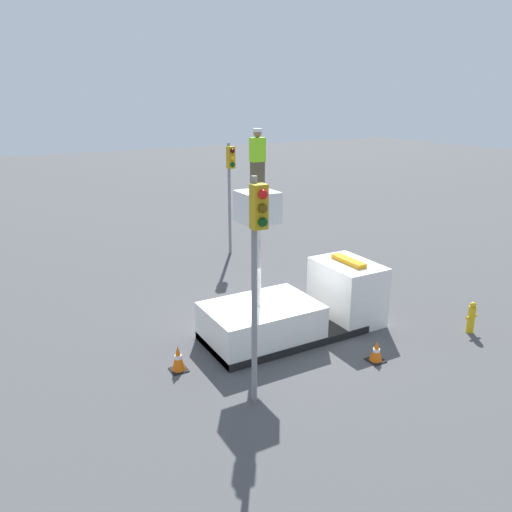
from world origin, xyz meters
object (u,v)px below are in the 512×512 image
at_px(bucket_truck, 297,307).
at_px(traffic_light_across, 230,177).
at_px(traffic_light_pole, 257,251).
at_px(fire_hydrant, 471,317).
at_px(worker, 257,160).
at_px(traffic_cone_curbside, 376,352).
at_px(traffic_cone_rear, 178,359).

height_order(bucket_truck, traffic_light_across, traffic_light_across).
distance_m(traffic_light_pole, fire_hydrant, 8.78).
height_order(traffic_light_pole, fire_hydrant, traffic_light_pole).
bearing_deg(traffic_light_across, fire_hydrant, -75.47).
relative_size(bucket_truck, traffic_light_pole, 1.04).
relative_size(worker, fire_hydrant, 1.64).
relative_size(traffic_light_across, traffic_cone_curbside, 8.40).
height_order(fire_hydrant, traffic_cone_rear, fire_hydrant).
distance_m(traffic_light_pole, traffic_light_across, 12.63).
xyz_separation_m(bucket_truck, traffic_light_across, (1.98, 8.70, 2.89)).
distance_m(worker, traffic_cone_rear, 5.99).
height_order(traffic_light_pole, traffic_light_across, traffic_light_pole).
bearing_deg(bucket_truck, traffic_light_pole, -137.21).
bearing_deg(traffic_light_pole, traffic_cone_curbside, 2.36).
relative_size(worker, traffic_light_pole, 0.31).
xyz_separation_m(bucket_truck, traffic_light_pole, (-3.10, -2.87, 3.15)).
bearing_deg(traffic_light_pole, traffic_cone_rear, 114.63).
bearing_deg(traffic_cone_rear, traffic_light_pole, -65.37).
xyz_separation_m(traffic_cone_rear, traffic_cone_curbside, (5.22, -2.32, -0.07)).
bearing_deg(traffic_cone_rear, fire_hydrant, -14.67).
height_order(traffic_light_across, traffic_cone_curbside, traffic_light_across).
distance_m(worker, traffic_light_pole, 3.68).
relative_size(bucket_truck, traffic_cone_rear, 7.67).
distance_m(bucket_truck, worker, 5.01).
relative_size(bucket_truck, worker, 3.40).
bearing_deg(worker, traffic_cone_curbside, -47.66).
height_order(bucket_truck, traffic_cone_curbside, bucket_truck).
distance_m(bucket_truck, traffic_light_pole, 5.26).
xyz_separation_m(bucket_truck, worker, (-1.47, 0.00, 4.79)).
bearing_deg(traffic_light_pole, traffic_light_across, 66.31).
relative_size(bucket_truck, traffic_cone_curbside, 9.35).
xyz_separation_m(bucket_truck, traffic_cone_rear, (-4.24, -0.38, -0.52)).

